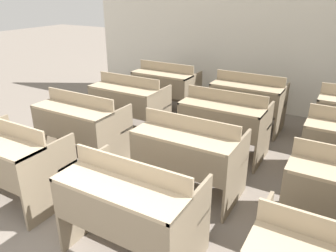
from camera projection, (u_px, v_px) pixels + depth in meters
The scene contains 9 objects.
wall_back at pixel (258, 30), 5.67m from camera, with size 6.80×0.06×2.85m.
bench_front_left at pixel (11, 158), 3.34m from camera, with size 1.07×0.68×0.89m.
bench_front_center at pixel (130, 206), 2.61m from camera, with size 1.07×0.68×0.89m.
bench_second_left at pixel (81, 124), 4.17m from camera, with size 1.07×0.68×0.89m.
bench_second_center at pixel (189, 153), 3.44m from camera, with size 1.07×0.68×0.89m.
bench_third_left at pixel (129, 102), 4.99m from camera, with size 1.07×0.68×0.89m.
bench_third_center at pixel (224, 121), 4.27m from camera, with size 1.07×0.68×0.89m.
bench_back_left at pixel (166, 86), 5.82m from camera, with size 1.07×0.68×0.89m.
bench_back_center at pixel (248, 99), 5.11m from camera, with size 1.07×0.68×0.89m.
Camera 1 is at (1.59, -0.29, 2.08)m, focal length 35.00 mm.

